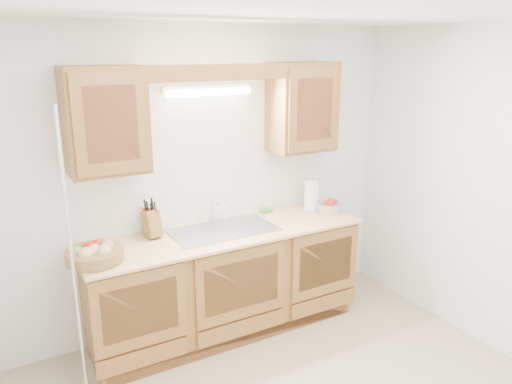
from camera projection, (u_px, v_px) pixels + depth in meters
room at (312, 237)px, 2.91m from camera, size 3.52×3.50×2.50m
base_cabinets at (224, 282)px, 4.14m from camera, size 2.20×0.60×0.86m
countertop at (224, 233)px, 4.00m from camera, size 2.30×0.63×0.04m
upper_cabinet_left at (105, 121)px, 3.47m from camera, size 0.55×0.33×0.75m
upper_cabinet_right at (302, 107)px, 4.26m from camera, size 0.55×0.33×0.75m
valance at (221, 72)px, 3.66m from camera, size 2.20×0.05×0.12m
fluorescent_fixture at (209, 90)px, 3.89m from camera, size 0.76×0.08×0.08m
sink at (223, 238)px, 4.04m from camera, size 0.84×0.46×0.36m
wire_shelf_pole at (72, 261)px, 3.19m from camera, size 0.03×0.03×2.00m
outlet_plate at (301, 178)px, 4.63m from camera, size 0.08×0.01×0.12m
fruit_basket at (95, 254)px, 3.43m from camera, size 0.42×0.42×0.12m
knife_block at (152, 223)px, 3.85m from camera, size 0.13×0.19×0.31m
orange_canister at (148, 219)px, 3.92m from camera, size 0.08×0.08×0.23m
soap_bottle at (149, 222)px, 3.91m from camera, size 0.10×0.10×0.19m
sponge at (266, 211)px, 4.46m from camera, size 0.12×0.10×0.02m
paper_towel at (312, 195)px, 4.49m from camera, size 0.17×0.17×0.33m
apple_bowl at (329, 206)px, 4.45m from camera, size 0.26×0.26×0.12m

